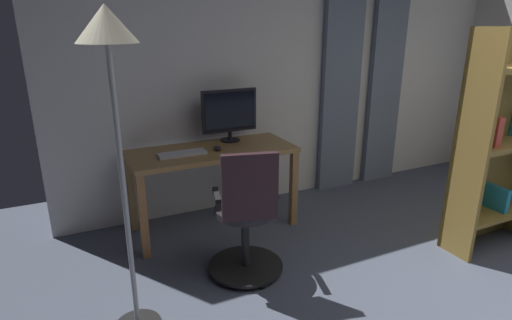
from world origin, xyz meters
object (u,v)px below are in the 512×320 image
office_chair (247,220)px  floor_lamp (111,72)px  desk (213,161)px  bookshelf (500,141)px  computer_keyboard (182,154)px  computer_mouse (218,148)px  computer_monitor (229,113)px

office_chair → floor_lamp: size_ratio=0.53×
desk → bookshelf: size_ratio=0.81×
computer_keyboard → computer_mouse: size_ratio=3.92×
computer_keyboard → computer_mouse: bearing=-180.0°
floor_lamp → computer_mouse: bearing=-132.5°
office_chair → bookshelf: bookshelf is taller
computer_monitor → computer_mouse: bearing=48.5°
computer_monitor → computer_keyboard: computer_monitor is taller
office_chair → computer_mouse: size_ratio=9.84×
desk → office_chair: bearing=86.4°
office_chair → bookshelf: size_ratio=0.56×
desk → bookshelf: bearing=148.4°
office_chair → computer_keyboard: size_ratio=2.51×
bookshelf → floor_lamp: size_ratio=0.94×
computer_keyboard → bookshelf: size_ratio=0.22×
computer_mouse → computer_monitor: bearing=-131.5°
desk → computer_monitor: bearing=-142.7°
computer_monitor → computer_mouse: size_ratio=5.20×
desk → floor_lamp: bearing=49.9°
bookshelf → office_chair: bearing=-10.8°
desk → bookshelf: (-1.98, 1.22, 0.25)m
computer_keyboard → computer_mouse: 0.31m
computer_mouse → bookshelf: (-1.95, 1.16, 0.12)m
computer_monitor → desk: bearing=37.3°
office_chair → bookshelf: (-2.03, 0.39, 0.43)m
computer_monitor → bookshelf: 2.24m
desk → computer_keyboard: (0.28, 0.06, 0.12)m
computer_monitor → computer_keyboard: size_ratio=1.32×
desk → computer_keyboard: size_ratio=3.62×
computer_keyboard → computer_mouse: (-0.31, -0.00, 0.01)m
computer_keyboard → floor_lamp: 1.41m
computer_monitor → computer_mouse: computer_monitor is taller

